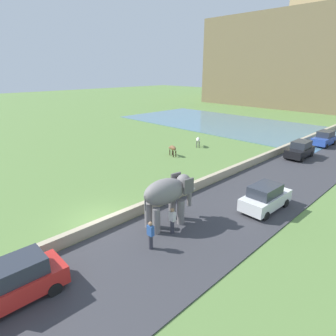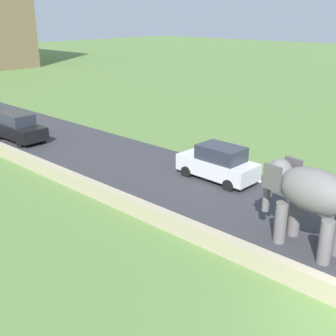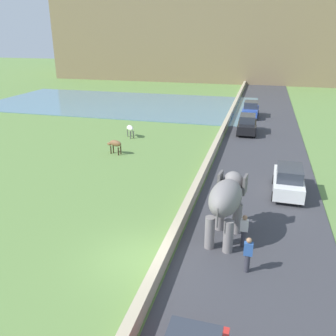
{
  "view_description": "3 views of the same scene",
  "coord_description": "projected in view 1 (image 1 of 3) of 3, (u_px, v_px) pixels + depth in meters",
  "views": [
    {
      "loc": [
        14.23,
        -7.91,
        8.9
      ],
      "look_at": [
        -0.74,
        6.76,
        1.57
      ],
      "focal_mm": 30.4,
      "sensor_mm": 36.0,
      "label": 1
    },
    {
      "loc": [
        -9.33,
        -2.72,
        7.78
      ],
      "look_at": [
        2.23,
        7.93,
        1.98
      ],
      "focal_mm": 44.9,
      "sensor_mm": 36.0,
      "label": 2
    },
    {
      "loc": [
        4.62,
        -12.25,
        9.19
      ],
      "look_at": [
        -0.55,
        7.33,
        1.46
      ],
      "focal_mm": 38.15,
      "sensor_mm": 36.0,
      "label": 3
    }
  ],
  "objects": [
    {
      "name": "road_surface",
      "position": [
        307.0,
        165.0,
        27.59
      ],
      "size": [
        7.0,
        120.0,
        0.06
      ],
      "primitive_type": "cube",
      "color": "#38383D",
      "rests_on": "ground"
    },
    {
      "name": "car_white",
      "position": [
        265.0,
        197.0,
        18.7
      ],
      "size": [
        1.88,
        4.04,
        1.8
      ],
      "color": "white",
      "rests_on": "ground"
    },
    {
      "name": "lake",
      "position": [
        224.0,
        123.0,
        49.17
      ],
      "size": [
        36.0,
        18.0,
        0.08
      ],
      "primitive_type": "cube",
      "color": "slate",
      "rests_on": "ground"
    },
    {
      "name": "elephant",
      "position": [
        168.0,
        194.0,
        16.49
      ],
      "size": [
        1.76,
        3.55,
        2.99
      ],
      "color": "slate",
      "rests_on": "ground"
    },
    {
      "name": "person_trailing",
      "position": [
        151.0,
        235.0,
        14.52
      ],
      "size": [
        0.36,
        0.22,
        1.63
      ],
      "color": "#33333D",
      "rests_on": "ground"
    },
    {
      "name": "car_black",
      "position": [
        300.0,
        150.0,
        29.72
      ],
      "size": [
        1.85,
        4.03,
        1.8
      ],
      "color": "black",
      "rests_on": "ground"
    },
    {
      "name": "barrier_wall",
      "position": [
        261.0,
        158.0,
        28.73
      ],
      "size": [
        0.4,
        110.0,
        0.69
      ],
      "primitive_type": "cube",
      "color": "tan",
      "rests_on": "ground"
    },
    {
      "name": "car_blue",
      "position": [
        324.0,
        138.0,
        34.53
      ],
      "size": [
        1.86,
        4.03,
        1.8
      ],
      "color": "#2D4CA8",
      "rests_on": "ground"
    },
    {
      "name": "cow_white",
      "position": [
        198.0,
        140.0,
        34.04
      ],
      "size": [
        1.15,
        1.27,
        1.15
      ],
      "color": "silver",
      "rests_on": "ground"
    },
    {
      "name": "person_beside_elephant",
      "position": [
        172.0,
        220.0,
        15.92
      ],
      "size": [
        0.36,
        0.22,
        1.63
      ],
      "color": "#33333D",
      "rests_on": "ground"
    },
    {
      "name": "car_red",
      "position": [
        14.0,
        282.0,
        11.25
      ],
      "size": [
        1.86,
        4.03,
        1.8
      ],
      "color": "red",
      "rests_on": "ground"
    },
    {
      "name": "ground_plane",
      "position": [
        99.0,
        219.0,
        17.76
      ],
      "size": [
        220.0,
        220.0,
        0.0
      ],
      "primitive_type": "plane",
      "color": "#608442"
    },
    {
      "name": "cow_brown",
      "position": [
        173.0,
        148.0,
        30.44
      ],
      "size": [
        1.42,
        0.73,
        1.15
      ],
      "color": "brown",
      "rests_on": "ground"
    }
  ]
}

